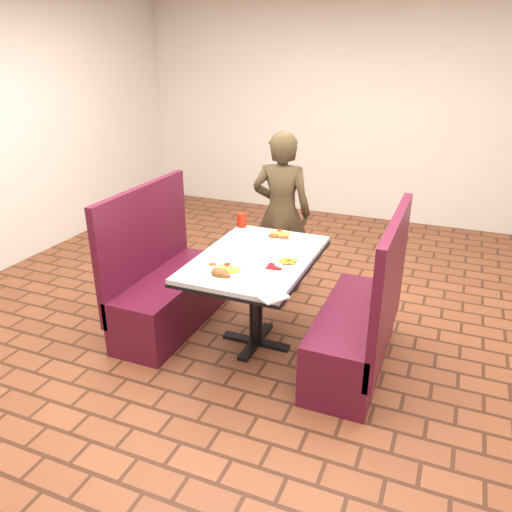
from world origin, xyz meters
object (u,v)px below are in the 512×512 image
(booth_bench_left, at_px, (167,289))
(far_dinner_plate, at_px, (279,234))
(red_tumbler, at_px, (242,220))
(diner_person, at_px, (281,213))
(plantain_plate, at_px, (287,262))
(near_dinner_plate, at_px, (224,270))
(dining_table, at_px, (256,268))
(booth_bench_right, at_px, (360,327))

(booth_bench_left, bearing_deg, far_dinner_plate, 27.78)
(red_tumbler, bearing_deg, diner_person, 68.84)
(booth_bench_left, relative_size, plantain_plate, 6.23)
(near_dinner_plate, bearing_deg, far_dinner_plate, 82.80)
(dining_table, bearing_deg, far_dinner_plate, 86.67)
(near_dinner_plate, distance_m, red_tumbler, 0.97)
(booth_bench_right, distance_m, near_dinner_plate, 1.05)
(plantain_plate, xyz_separation_m, red_tumbler, (-0.62, 0.60, 0.05))
(booth_bench_right, bearing_deg, near_dinner_plate, -156.92)
(booth_bench_left, bearing_deg, near_dinner_plate, -27.33)
(near_dinner_plate, bearing_deg, red_tumbler, 107.04)
(far_dinner_plate, xyz_separation_m, plantain_plate, (0.24, -0.48, -0.01))
(near_dinner_plate, bearing_deg, diner_person, 93.91)
(dining_table, xyz_separation_m, diner_person, (-0.17, 1.03, 0.10))
(diner_person, bearing_deg, booth_bench_right, 126.41)
(far_dinner_plate, xyz_separation_m, red_tumbler, (-0.39, 0.12, 0.03))
(diner_person, bearing_deg, plantain_plate, 105.05)
(booth_bench_left, height_order, far_dinner_plate, booth_bench_left)
(dining_table, relative_size, far_dinner_plate, 4.49)
(red_tumbler, bearing_deg, booth_bench_left, -128.47)
(diner_person, height_order, far_dinner_plate, diner_person)
(near_dinner_plate, distance_m, plantain_plate, 0.47)
(far_dinner_plate, bearing_deg, near_dinner_plate, -97.20)
(booth_bench_left, distance_m, diner_person, 1.28)
(dining_table, distance_m, booth_bench_right, 0.86)
(diner_person, distance_m, plantain_plate, 1.17)
(booth_bench_right, xyz_separation_m, far_dinner_plate, (-0.77, 0.43, 0.45))
(far_dinner_plate, distance_m, red_tumbler, 0.40)
(booth_bench_left, bearing_deg, booth_bench_right, 0.00)
(booth_bench_left, height_order, near_dinner_plate, booth_bench_left)
(near_dinner_plate, height_order, plantain_plate, near_dinner_plate)
(far_dinner_plate, distance_m, plantain_plate, 0.54)
(booth_bench_right, relative_size, plantain_plate, 6.23)
(booth_bench_left, height_order, booth_bench_right, same)
(diner_person, distance_m, near_dinner_plate, 1.41)
(booth_bench_right, relative_size, far_dinner_plate, 4.45)
(red_tumbler, bearing_deg, dining_table, -56.88)
(booth_bench_right, xyz_separation_m, plantain_plate, (-0.54, -0.05, 0.43))
(dining_table, xyz_separation_m, near_dinner_plate, (-0.08, -0.37, 0.13))
(booth_bench_left, bearing_deg, diner_person, 58.85)
(dining_table, height_order, red_tumbler, red_tumbler)
(diner_person, relative_size, red_tumbler, 12.70)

